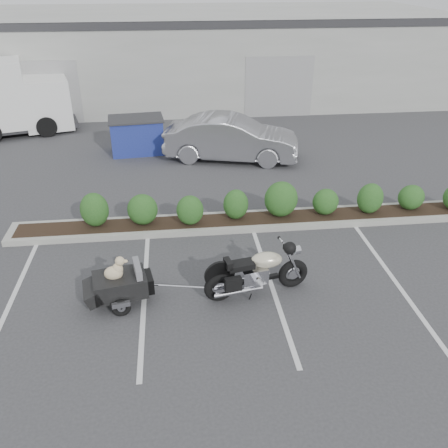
{
  "coord_description": "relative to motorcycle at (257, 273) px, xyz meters",
  "views": [
    {
      "loc": [
        -0.73,
        -8.65,
        6.06
      ],
      "look_at": [
        0.34,
        0.91,
        0.75
      ],
      "focal_mm": 38.0,
      "sensor_mm": 36.0,
      "label": 1
    }
  ],
  "objects": [
    {
      "name": "sedan",
      "position": [
        0.44,
        7.77,
        0.23
      ],
      "size": [
        4.83,
        2.66,
        1.51
      ],
      "primitive_type": "imported",
      "rotation": [
        0.0,
        0.0,
        1.33
      ],
      "color": "#B0B0B7",
      "rests_on": "ground"
    },
    {
      "name": "pet_trailer",
      "position": [
        -2.79,
        0.02,
        -0.07
      ],
      "size": [
        1.83,
        1.05,
        1.08
      ],
      "rotation": [
        0.0,
        0.0,
        0.19
      ],
      "color": "black",
      "rests_on": "ground"
    },
    {
      "name": "planter_kerb",
      "position": [
        0.16,
        3.0,
        -0.45
      ],
      "size": [
        12.0,
        1.0,
        0.15
      ],
      "primitive_type": "cube",
      "color": "#9E9E93",
      "rests_on": "ground"
    },
    {
      "name": "motorcycle",
      "position": [
        0.0,
        0.0,
        0.0
      ],
      "size": [
        2.26,
        0.93,
        1.3
      ],
      "rotation": [
        0.0,
        0.0,
        0.19
      ],
      "color": "black",
      "rests_on": "ground"
    },
    {
      "name": "building",
      "position": [
        -0.84,
        17.8,
        1.48
      ],
      "size": [
        26.0,
        10.0,
        4.0
      ],
      "primitive_type": "cube",
      "color": "#9EA099",
      "rests_on": "ground"
    },
    {
      "name": "dumpster",
      "position": [
        -2.85,
        8.86,
        0.12
      ],
      "size": [
        2.04,
        1.49,
        1.26
      ],
      "rotation": [
        0.0,
        0.0,
        0.1
      ],
      "color": "navy",
      "rests_on": "ground"
    },
    {
      "name": "ground",
      "position": [
        -0.84,
        0.8,
        -0.52
      ],
      "size": [
        90.0,
        90.0,
        0.0
      ],
      "primitive_type": "plane",
      "color": "#38383A",
      "rests_on": "ground"
    }
  ]
}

